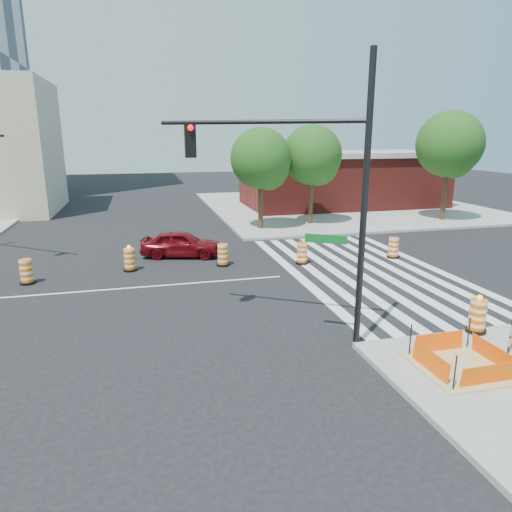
# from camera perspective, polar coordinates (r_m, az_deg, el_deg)

# --- Properties ---
(ground) EXTENTS (120.00, 120.00, 0.00)m
(ground) POSITION_cam_1_polar(r_m,az_deg,el_deg) (18.82, -17.87, -4.02)
(ground) COLOR black
(ground) RESTS_ON ground
(sidewalk_ne) EXTENTS (22.00, 22.00, 0.15)m
(sidewalk_ne) POSITION_cam_1_polar(r_m,az_deg,el_deg) (39.91, 10.54, 6.21)
(sidewalk_ne) COLOR gray
(sidewalk_ne) RESTS_ON ground
(crosswalk_east) EXTENTS (6.75, 13.50, 0.01)m
(crosswalk_east) POSITION_cam_1_polar(r_m,az_deg,el_deg) (21.05, 13.33, -1.71)
(crosswalk_east) COLOR silver
(crosswalk_east) RESTS_ON ground
(lane_centerline) EXTENTS (14.00, 0.12, 0.01)m
(lane_centerline) POSITION_cam_1_polar(r_m,az_deg,el_deg) (18.82, -17.87, -4.01)
(lane_centerline) COLOR silver
(lane_centerline) RESTS_ON ground
(excavation_pit) EXTENTS (2.20, 2.20, 0.90)m
(excavation_pit) POSITION_cam_1_polar(r_m,az_deg,el_deg) (12.92, 24.21, -12.33)
(excavation_pit) COLOR tan
(excavation_pit) RESTS_ON ground
(brick_storefront) EXTENTS (16.50, 8.50, 4.60)m
(brick_storefront) POSITION_cam_1_polar(r_m,az_deg,el_deg) (39.65, 10.69, 9.41)
(brick_storefront) COLOR maroon
(brick_storefront) RESTS_ON ground
(red_coupe) EXTENTS (4.19, 2.52, 1.33)m
(red_coupe) POSITION_cam_1_polar(r_m,az_deg,el_deg) (22.93, -9.34, 1.55)
(red_coupe) COLOR #63080E
(red_coupe) RESTS_ON ground
(signal_pole_se) EXTENTS (5.11, 3.19, 7.80)m
(signal_pole_se) POSITION_cam_1_polar(r_m,az_deg,el_deg) (12.59, 6.05, 9.96)
(signal_pole_se) COLOR black
(signal_pole_se) RESTS_ON ground
(pit_drum) EXTENTS (0.60, 0.60, 1.17)m
(pit_drum) POSITION_cam_1_polar(r_m,az_deg,el_deg) (15.14, 25.93, -6.84)
(pit_drum) COLOR black
(pit_drum) RESTS_ON ground
(tree_north_c) EXTENTS (3.75, 3.75, 6.38)m
(tree_north_c) POSITION_cam_1_polar(r_m,az_deg,el_deg) (28.69, 0.68, 11.66)
(tree_north_c) COLOR #382314
(tree_north_c) RESTS_ON ground
(tree_north_d) EXTENTS (3.88, 3.88, 6.59)m
(tree_north_d) POSITION_cam_1_polar(r_m,az_deg,el_deg) (30.64, 7.06, 12.02)
(tree_north_d) COLOR #382314
(tree_north_d) RESTS_ON ground
(tree_north_e) EXTENTS (4.43, 4.43, 7.54)m
(tree_north_e) POSITION_cam_1_polar(r_m,az_deg,el_deg) (34.36, 23.04, 12.33)
(tree_north_e) COLOR #382314
(tree_north_e) RESTS_ON ground
(median_drum_2) EXTENTS (0.60, 0.60, 1.02)m
(median_drum_2) POSITION_cam_1_polar(r_m,az_deg,el_deg) (20.69, -26.77, -1.85)
(median_drum_2) COLOR black
(median_drum_2) RESTS_ON ground
(median_drum_3) EXTENTS (0.60, 0.60, 1.18)m
(median_drum_3) POSITION_cam_1_polar(r_m,az_deg,el_deg) (21.02, -15.51, -0.50)
(median_drum_3) COLOR black
(median_drum_3) RESTS_ON ground
(median_drum_4) EXTENTS (0.60, 0.60, 1.02)m
(median_drum_4) POSITION_cam_1_polar(r_m,az_deg,el_deg) (21.12, -4.17, 0.04)
(median_drum_4) COLOR black
(median_drum_4) RESTS_ON ground
(median_drum_5) EXTENTS (0.60, 0.60, 1.02)m
(median_drum_5) POSITION_cam_1_polar(r_m,az_deg,el_deg) (21.48, 5.78, 0.26)
(median_drum_5) COLOR black
(median_drum_5) RESTS_ON ground
(median_drum_6) EXTENTS (0.60, 0.60, 1.02)m
(median_drum_6) POSITION_cam_1_polar(r_m,az_deg,el_deg) (23.42, 16.79, 0.91)
(median_drum_6) COLOR black
(median_drum_6) RESTS_ON ground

